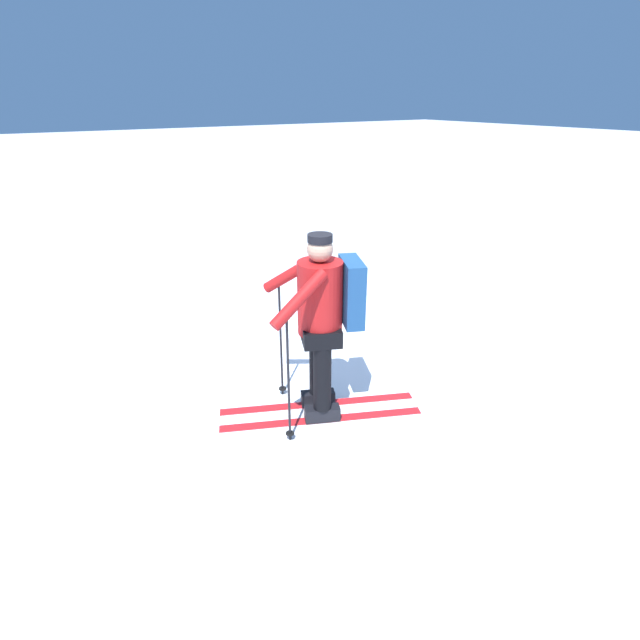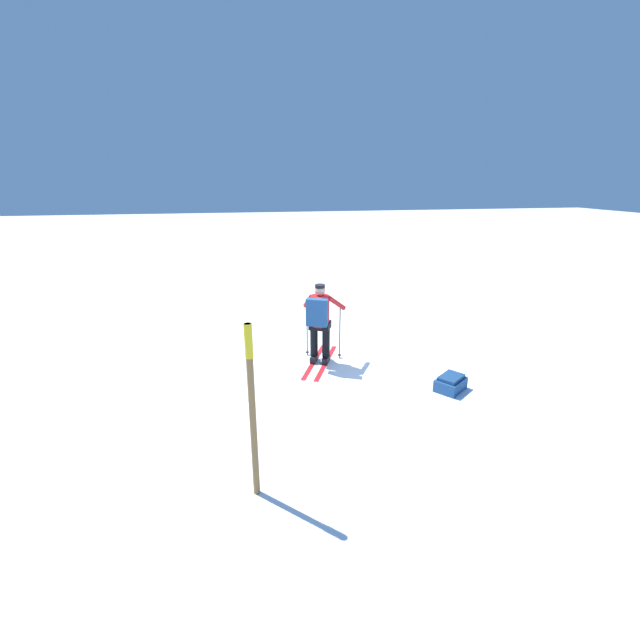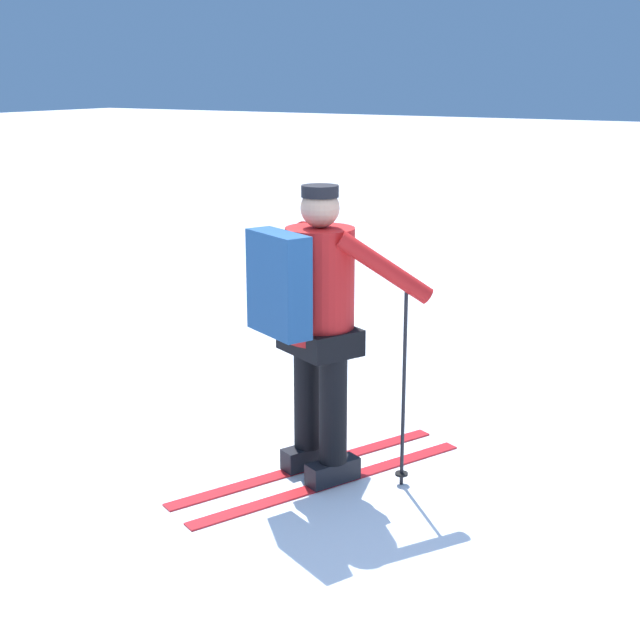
# 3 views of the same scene
# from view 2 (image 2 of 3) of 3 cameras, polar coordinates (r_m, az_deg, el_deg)

# --- Properties ---
(ground_plane) EXTENTS (80.00, 80.00, 0.00)m
(ground_plane) POSITION_cam_2_polar(r_m,az_deg,el_deg) (8.29, 3.56, -6.77)
(ground_plane) COLOR white
(skier) EXTENTS (1.08, 1.73, 1.60)m
(skier) POSITION_cam_2_polar(r_m,az_deg,el_deg) (8.28, -0.05, 0.18)
(skier) COLOR red
(skier) RESTS_ON ground_plane
(dropped_backpack) EXTENTS (0.66, 0.63, 0.27)m
(dropped_backpack) POSITION_cam_2_polar(r_m,az_deg,el_deg) (7.86, 17.01, -8.07)
(dropped_backpack) COLOR navy
(dropped_backpack) RESTS_ON ground_plane
(trail_marker) EXTENTS (0.09, 0.09, 2.11)m
(trail_marker) POSITION_cam_2_polar(r_m,az_deg,el_deg) (4.80, -9.08, -10.56)
(trail_marker) COLOR olive
(trail_marker) RESTS_ON ground_plane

